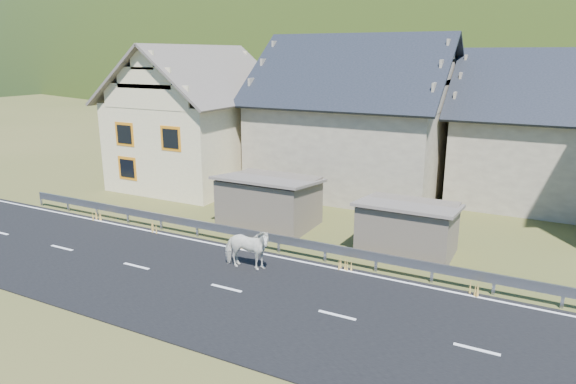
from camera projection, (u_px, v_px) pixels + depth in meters
The scene contains 12 objects.
ground at pixel (226, 289), 17.22m from camera, with size 160.00×160.00×0.00m, color #364118.
road at pixel (226, 289), 17.22m from camera, with size 60.00×7.00×0.04m, color black.
lane_markings at pixel (226, 288), 17.21m from camera, with size 60.00×6.60×0.01m, color silver.
guardrail at pixel (279, 239), 20.23m from camera, with size 28.10×0.09×0.75m.
shed_left at pixel (269, 202), 23.39m from camera, with size 4.30×3.30×2.40m, color #6F6251.
shed_right at pixel (407, 229), 20.10m from camera, with size 3.80×2.90×2.20m, color #6F6251.
house_cream at pixel (198, 110), 30.81m from camera, with size 7.80×9.80×8.30m.
house_stone_a at pixel (357, 108), 29.30m from camera, with size 10.80×9.80×8.90m.
house_stone_b at pixel (552, 121), 26.67m from camera, with size 9.80×8.80×8.10m.
mountain at pixel (538, 137), 174.41m from camera, with size 440.00×280.00×260.00m, color #24320C.
conifer_patch at pixel (287, 60), 134.34m from camera, with size 76.00×50.00×28.00m, color black.
horse at pixel (247, 249), 18.56m from camera, with size 1.87×0.85×1.58m, color silver.
Camera 1 is at (9.10, -13.04, 7.66)m, focal length 32.00 mm.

